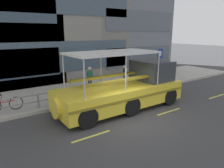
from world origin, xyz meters
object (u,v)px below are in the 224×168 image
Objects in this scene: parking_sign at (159,60)px; duck_tour_boat at (128,89)px; pedestrian_mid_left at (90,77)px; leaned_bicycle at (5,104)px; pedestrian_near_bow at (124,73)px.

duck_tour_boat is at bearing -153.84° from parking_sign.
leaned_bicycle is at bearing -172.56° from pedestrian_mid_left.
leaned_bicycle is at bearing 156.00° from duck_tour_boat.
duck_tour_boat is 4.32m from pedestrian_near_bow.
parking_sign is 1.56× the size of leaned_bicycle.
parking_sign is 6.07m from pedestrian_mid_left.
duck_tour_boat is 5.24× the size of pedestrian_mid_left.
leaned_bicycle is 1.16× the size of pedestrian_near_bow.
parking_sign is 0.30× the size of duck_tour_boat.
pedestrian_near_bow is (-2.86, 0.88, -0.94)m from parking_sign.
leaned_bicycle is at bearing 179.88° from parking_sign.
leaned_bicycle is at bearing -174.22° from pedestrian_near_bow.
parking_sign is 6.06m from duck_tour_boat.
pedestrian_near_bow is (2.51, 3.52, 0.02)m from duck_tour_boat.
pedestrian_mid_left is (-0.60, 3.37, 0.16)m from duck_tour_boat.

